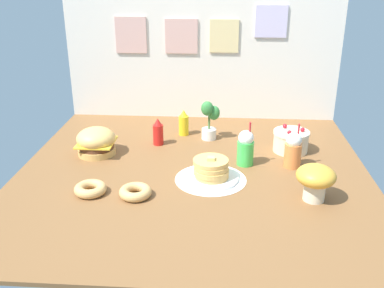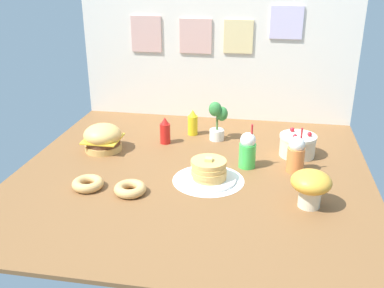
{
  "view_description": "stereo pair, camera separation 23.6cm",
  "coord_description": "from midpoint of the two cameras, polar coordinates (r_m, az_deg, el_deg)",
  "views": [
    {
      "loc": [
        14.47,
        -216.15,
        106.12
      ],
      "look_at": [
        -0.66,
        1.55,
        15.8
      ],
      "focal_mm": 41.3,
      "sensor_mm": 36.0,
      "label": 1
    },
    {
      "loc": [
        37.88,
        -213.24,
        106.12
      ],
      "look_at": [
        -0.66,
        1.55,
        15.8
      ],
      "focal_mm": 41.3,
      "sensor_mm": 36.0,
      "label": 2
    }
  ],
  "objects": [
    {
      "name": "orange_float_cup",
      "position": [
        2.47,
        10.29,
        -0.83
      ],
      "size": [
        9.41,
        9.41,
        25.68
      ],
      "color": "orange",
      "rests_on": "ground_plane"
    },
    {
      "name": "pancake_stack",
      "position": [
        2.3,
        -0.45,
        -3.54
      ],
      "size": [
        29.08,
        29.08,
        12.57
      ],
      "color": "white",
      "rests_on": "doily_mat"
    },
    {
      "name": "mustard_bottle",
      "position": [
        2.9,
        -3.41,
        2.65
      ],
      "size": [
        6.5,
        6.5,
        17.11
      ],
      "color": "yellow",
      "rests_on": "ground_plane"
    },
    {
      "name": "ground_plane",
      "position": [
        2.41,
        -2.67,
        -3.89
      ],
      "size": [
        191.05,
        187.61,
        2.0
      ],
      "primitive_type": "cube",
      "color": "brown"
    },
    {
      "name": "layer_cake",
      "position": [
        2.68,
        10.21,
        0.33
      ],
      "size": [
        21.35,
        21.35,
        15.57
      ],
      "color": "beige",
      "rests_on": "ground_plane"
    },
    {
      "name": "mushroom_stool",
      "position": [
        2.14,
        12.67,
        -4.51
      ],
      "size": [
        18.82,
        18.82,
        17.96
      ],
      "color": "beige",
      "rests_on": "ground_plane"
    },
    {
      "name": "doily_mat",
      "position": [
        2.32,
        -0.49,
        -4.63
      ],
      "size": [
        37.64,
        37.64,
        0.4
      ],
      "primitive_type": "cylinder",
      "color": "white",
      "rests_on": "ground_plane"
    },
    {
      "name": "cream_soda_cup",
      "position": [
        2.46,
        4.22,
        -0.56
      ],
      "size": [
        9.41,
        9.41,
        25.67
      ],
      "color": "green",
      "rests_on": "ground_plane"
    },
    {
      "name": "potted_plant",
      "position": [
        2.8,
        -0.17,
        3.27
      ],
      "size": [
        12.03,
        10.49,
        26.09
      ],
      "color": "white",
      "rests_on": "ground_plane"
    },
    {
      "name": "ketchup_bottle",
      "position": [
        2.76,
        -6.85,
        1.45
      ],
      "size": [
        6.5,
        6.5,
        17.11
      ],
      "color": "red",
      "rests_on": "ground_plane"
    },
    {
      "name": "burger",
      "position": [
        2.69,
        -14.75,
        0.24
      ],
      "size": [
        22.68,
        22.68,
        16.36
      ],
      "color": "#DBA859",
      "rests_on": "ground_plane"
    },
    {
      "name": "donut_pink_glaze",
      "position": [
        2.27,
        -15.93,
        -5.64
      ],
      "size": [
        15.91,
        15.91,
        4.79
      ],
      "color": "tan",
      "rests_on": "ground_plane"
    },
    {
      "name": "back_wall",
      "position": [
        3.14,
        -0.91,
        12.33
      ],
      "size": [
        191.05,
        4.2,
        100.75
      ],
      "color": "silver",
      "rests_on": "ground_plane"
    },
    {
      "name": "donut_chocolate",
      "position": [
        2.19,
        -10.43,
        -6.16
      ],
      "size": [
        15.91,
        15.91,
        4.79
      ],
      "color": "tan",
      "rests_on": "ground_plane"
    }
  ]
}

